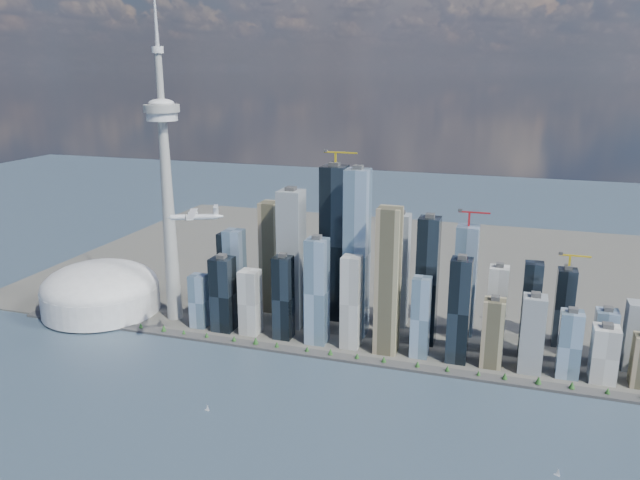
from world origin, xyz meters
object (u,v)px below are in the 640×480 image
(dome_stadium, at_px, (101,291))
(sailboat_west, at_px, (207,408))
(sailboat_east, at_px, (558,473))
(needle_tower, at_px, (167,183))
(airplane, at_px, (195,216))

(dome_stadium, distance_m, sailboat_west, 412.18)
(sailboat_east, bearing_deg, needle_tower, 177.24)
(needle_tower, bearing_deg, sailboat_east, -22.86)
(dome_stadium, distance_m, sailboat_east, 786.30)
(needle_tower, xyz_separation_m, dome_stadium, (-140.00, -10.00, -196.40))
(airplane, distance_m, sailboat_east, 525.31)
(needle_tower, relative_size, sailboat_east, 58.72)
(dome_stadium, height_order, sailboat_west, dome_stadium)
(needle_tower, height_order, dome_stadium, needle_tower)
(needle_tower, xyz_separation_m, airplane, (140.42, -163.32, -7.92))
(airplane, relative_size, sailboat_west, 7.69)
(needle_tower, xyz_separation_m, sailboat_east, (606.11, -255.50, -232.83))
(sailboat_west, xyz_separation_m, sailboat_east, (413.72, -4.51, 0.08))
(dome_stadium, height_order, airplane, airplane)
(dome_stadium, xyz_separation_m, sailboat_west, (332.39, -240.99, -36.51))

